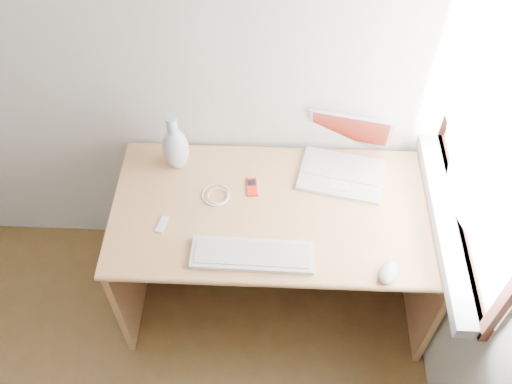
{
  "coord_description": "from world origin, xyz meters",
  "views": [
    {
      "loc": [
        0.99,
        -0.05,
        2.62
      ],
      "look_at": [
        0.94,
        1.35,
        0.88
      ],
      "focal_mm": 40.0,
      "sensor_mm": 36.0,
      "label": 1
    }
  ],
  "objects_px": {
    "laptop": "(342,160)",
    "vase": "(175,147)",
    "desk": "(278,222)",
    "external_keyboard": "(252,255)"
  },
  "relations": [
    {
      "from": "external_keyboard",
      "to": "vase",
      "type": "relative_size",
      "value": 1.64
    },
    {
      "from": "laptop",
      "to": "vase",
      "type": "xyz_separation_m",
      "value": [
        -0.71,
        -0.01,
        0.06
      ]
    },
    {
      "from": "vase",
      "to": "desk",
      "type": "bearing_deg",
      "value": -17.15
    },
    {
      "from": "laptop",
      "to": "external_keyboard",
      "type": "bearing_deg",
      "value": -116.07
    },
    {
      "from": "external_keyboard",
      "to": "vase",
      "type": "xyz_separation_m",
      "value": [
        -0.35,
        0.46,
        0.11
      ]
    },
    {
      "from": "laptop",
      "to": "external_keyboard",
      "type": "xyz_separation_m",
      "value": [
        -0.37,
        -0.47,
        -0.04
      ]
    },
    {
      "from": "laptop",
      "to": "external_keyboard",
      "type": "relative_size",
      "value": 0.83
    },
    {
      "from": "desk",
      "to": "vase",
      "type": "distance_m",
      "value": 0.57
    },
    {
      "from": "laptop",
      "to": "external_keyboard",
      "type": "height_order",
      "value": "laptop"
    },
    {
      "from": "desk",
      "to": "laptop",
      "type": "bearing_deg",
      "value": 29.62
    }
  ]
}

